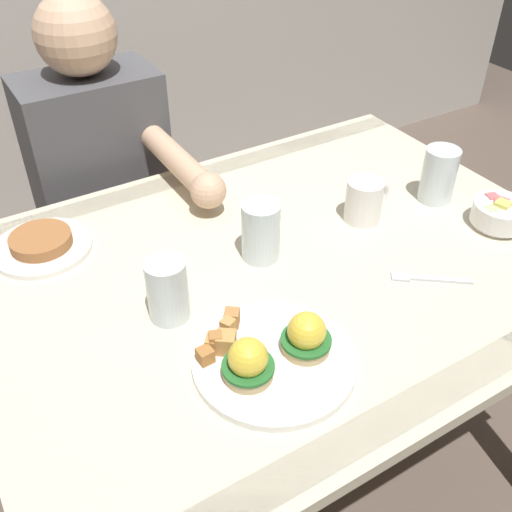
{
  "coord_description": "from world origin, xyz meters",
  "views": [
    {
      "loc": [
        -0.53,
        -0.77,
        1.48
      ],
      "look_at": [
        -0.06,
        0.0,
        0.78
      ],
      "focal_mm": 41.6,
      "sensor_mm": 36.0,
      "label": 1
    }
  ],
  "objects": [
    {
      "name": "fork",
      "position": [
        0.2,
        -0.19,
        0.74
      ],
      "size": [
        0.13,
        0.11,
        0.0
      ],
      "color": "silver",
      "rests_on": "dining_table"
    },
    {
      "name": "water_glass_near",
      "position": [
        -0.03,
        0.04,
        0.79
      ],
      "size": [
        0.08,
        0.08,
        0.12
      ],
      "color": "silver",
      "rests_on": "dining_table"
    },
    {
      "name": "side_plate",
      "position": [
        -0.4,
        0.29,
        0.75
      ],
      "size": [
        0.2,
        0.2,
        0.04
      ],
      "color": "white",
      "rests_on": "dining_table"
    },
    {
      "name": "ground_plane",
      "position": [
        0.0,
        0.0,
        0.0
      ],
      "size": [
        6.0,
        6.0,
        0.0
      ],
      "primitive_type": "plane",
      "color": "brown"
    },
    {
      "name": "coffee_mug",
      "position": [
        0.23,
        0.04,
        0.79
      ],
      "size": [
        0.11,
        0.08,
        0.09
      ],
      "color": "white",
      "rests_on": "dining_table"
    },
    {
      "name": "water_glass_extra",
      "position": [
        -0.26,
        -0.02,
        0.79
      ],
      "size": [
        0.07,
        0.07,
        0.12
      ],
      "color": "silver",
      "rests_on": "dining_table"
    },
    {
      "name": "dining_table",
      "position": [
        0.0,
        0.0,
        0.63
      ],
      "size": [
        1.2,
        0.9,
        0.74
      ],
      "color": "beige",
      "rests_on": "ground_plane"
    },
    {
      "name": "eggs_benedict_plate",
      "position": [
        -0.17,
        -0.22,
        0.76
      ],
      "size": [
        0.27,
        0.27,
        0.09
      ],
      "color": "white",
      "rests_on": "dining_table"
    },
    {
      "name": "fruit_bowl",
      "position": [
        0.46,
        -0.13,
        0.77
      ],
      "size": [
        0.12,
        0.12,
        0.06
      ],
      "color": "white",
      "rests_on": "dining_table"
    },
    {
      "name": "diner_person",
      "position": [
        -0.16,
        0.6,
        0.65
      ],
      "size": [
        0.34,
        0.54,
        1.14
      ],
      "color": "#33333D",
      "rests_on": "ground_plane"
    },
    {
      "name": "water_glass_far",
      "position": [
        0.42,
        0.01,
        0.79
      ],
      "size": [
        0.08,
        0.08,
        0.13
      ],
      "color": "silver",
      "rests_on": "dining_table"
    }
  ]
}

